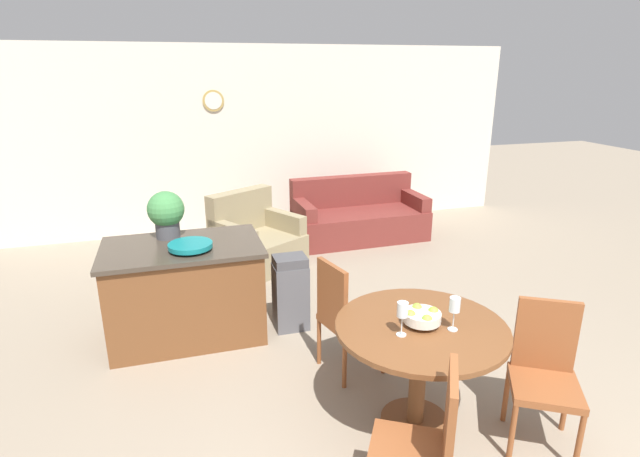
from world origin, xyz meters
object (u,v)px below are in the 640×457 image
wine_glass_right (455,306)px  kitchen_island (186,291)px  dining_chair_near_left (425,444)px  armchair (256,242)px  trash_bin (291,293)px  wine_glass_left (402,311)px  teal_bowl (190,246)px  potted_plant (166,213)px  fruit_bowl (422,316)px  dining_chair_far_side (344,313)px  dining_chair_near_right (545,369)px  dining_table (420,349)px  couch (358,218)px

wine_glass_right → kitchen_island: size_ratio=0.16×
dining_chair_near_left → armchair: size_ratio=0.79×
dining_chair_near_left → trash_bin: dining_chair_near_left is taller
wine_glass_left → trash_bin: wine_glass_left is taller
teal_bowl → potted_plant: size_ratio=0.86×
fruit_bowl → armchair: bearing=99.7°
wine_glass_left → trash_bin: size_ratio=0.31×
dining_chair_near_left → armchair: 3.98m
teal_bowl → dining_chair_far_side: bearing=-36.4°
wine_glass_right → kitchen_island: wine_glass_right is taller
dining_chair_near_left → potted_plant: (-1.22, 2.71, 0.60)m
teal_bowl → dining_chair_near_left: bearing=-65.7°
dining_chair_near_right → wine_glass_right: wine_glass_right is taller
wine_glass_right → dining_chair_far_side: bearing=116.6°
teal_bowl → trash_bin: teal_bowl is taller
potted_plant → trash_bin: potted_plant is taller
dining_table → fruit_bowl: size_ratio=4.62×
dining_table → kitchen_island: size_ratio=0.82×
dining_chair_near_left → armchair: dining_chair_near_left is taller
kitchen_island → potted_plant: potted_plant is taller
dining_chair_near_left → wine_glass_left: wine_glass_left is taller
trash_bin → wine_glass_left: bearing=-78.9°
kitchen_island → trash_bin: size_ratio=1.91×
dining_table → dining_chair_near_left: (-0.34, -0.73, -0.07)m
armchair → dining_chair_near_left: bearing=-117.3°
couch → dining_chair_near_right: bearing=-95.8°
dining_chair_near_left → kitchen_island: bearing=55.2°
dining_chair_near_left → couch: dining_chair_near_left is taller
dining_chair_near_right → armchair: (-1.28, 3.59, -0.22)m
dining_chair_far_side → kitchen_island: size_ratio=0.69×
dining_chair_near_right → armchair: size_ratio=0.79×
teal_bowl → kitchen_island: bearing=114.4°
dining_table → couch: (1.06, 3.88, -0.31)m
dining_chair_far_side → couch: size_ratio=0.51×
teal_bowl → couch: (2.44, 2.31, -0.64)m
dining_chair_near_left → kitchen_island: 2.69m
dining_chair_far_side → dining_chair_near_left: bearing=-16.9°
couch → teal_bowl: bearing=-137.9°
dining_chair_far_side → dining_chair_near_right: bearing=28.1°
dining_chair_far_side → wine_glass_left: size_ratio=4.24×
dining_table → dining_chair_far_side: dining_chair_far_side is taller
dining_chair_near_right → couch: dining_chair_near_right is taller
dining_chair_near_left → trash_bin: bearing=35.0°
dining_chair_far_side → fruit_bowl: (0.27, -0.75, 0.32)m
dining_chair_near_left → couch: (1.40, 4.61, -0.23)m
wine_glass_right → couch: (0.90, 3.99, -0.65)m
potted_plant → kitchen_island: bearing=-66.9°
wine_glass_left → armchair: (-0.37, 3.32, -0.64)m
wine_glass_right → couch: wine_glass_right is taller
wine_glass_right → kitchen_island: bearing=131.3°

